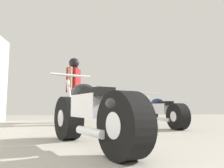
% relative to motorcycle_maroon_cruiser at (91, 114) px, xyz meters
% --- Properties ---
extents(ground_plane, '(18.31, 18.31, 0.00)m').
position_rel_motorcycle_maroon_cruiser_xyz_m(ground_plane, '(0.32, 0.94, -0.40)').
color(ground_plane, '#9E998E').
extents(motorcycle_maroon_cruiser, '(1.09, 1.97, 0.96)m').
position_rel_motorcycle_maroon_cruiser_xyz_m(motorcycle_maroon_cruiser, '(0.00, 0.00, 0.00)').
color(motorcycle_maroon_cruiser, black).
rests_on(motorcycle_maroon_cruiser, ground_plane).
extents(motorcycle_black_naked, '(0.67, 1.83, 0.85)m').
position_rel_motorcycle_maroon_cruiser_xyz_m(motorcycle_black_naked, '(1.76, 2.33, -0.05)').
color(motorcycle_black_naked, black).
rests_on(motorcycle_black_naked, ground_plane).
extents(mechanic_in_blue, '(0.27, 0.69, 1.76)m').
position_rel_motorcycle_maroon_cruiser_xyz_m(mechanic_in_blue, '(-0.41, 4.08, 0.66)').
color(mechanic_in_blue, '#4C4C4C').
rests_on(mechanic_in_blue, ground_plane).
extents(mechanic_with_helmet, '(0.37, 0.71, 1.82)m').
position_rel_motorcycle_maroon_cruiser_xyz_m(mechanic_with_helmet, '(-0.39, 3.23, 0.69)').
color(mechanic_with_helmet, '#4C4C4C').
rests_on(mechanic_with_helmet, ground_plane).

